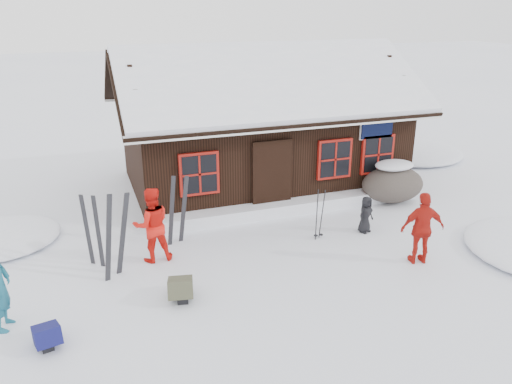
{
  "coord_description": "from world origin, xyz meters",
  "views": [
    {
      "loc": [
        -3.85,
        -9.48,
        5.37
      ],
      "look_at": [
        -0.14,
        0.81,
        1.3
      ],
      "focal_mm": 35.0,
      "sensor_mm": 36.0,
      "label": 1
    }
  ],
  "objects_px": {
    "skier_orange_left": "(152,225)",
    "ski_poles": "(319,215)",
    "skier_orange_right": "(422,228)",
    "backpack_blue": "(48,339)",
    "boulder": "(393,183)",
    "backpack_olive": "(181,291)",
    "ski_pair_left": "(116,237)",
    "skier_crouched": "(366,214)"
  },
  "relations": [
    {
      "from": "skier_orange_left",
      "to": "skier_crouched",
      "type": "distance_m",
      "value": 5.28
    },
    {
      "from": "boulder",
      "to": "skier_orange_right",
      "type": "bearing_deg",
      "value": -114.99
    },
    {
      "from": "ski_pair_left",
      "to": "ski_poles",
      "type": "height_order",
      "value": "ski_pair_left"
    },
    {
      "from": "backpack_blue",
      "to": "boulder",
      "type": "bearing_deg",
      "value": 10.12
    },
    {
      "from": "skier_orange_right",
      "to": "ski_pair_left",
      "type": "bearing_deg",
      "value": -1.63
    },
    {
      "from": "boulder",
      "to": "ski_poles",
      "type": "relative_size",
      "value": 1.43
    },
    {
      "from": "skier_orange_right",
      "to": "ski_pair_left",
      "type": "xyz_separation_m",
      "value": [
        -6.35,
        1.7,
        0.07
      ]
    },
    {
      "from": "skier_orange_left",
      "to": "boulder",
      "type": "relative_size",
      "value": 0.92
    },
    {
      "from": "skier_crouched",
      "to": "backpack_blue",
      "type": "distance_m",
      "value": 7.75
    },
    {
      "from": "skier_orange_right",
      "to": "skier_crouched",
      "type": "relative_size",
      "value": 1.74
    },
    {
      "from": "skier_orange_right",
      "to": "boulder",
      "type": "bearing_deg",
      "value": -101.64
    },
    {
      "from": "skier_orange_right",
      "to": "skier_orange_left",
      "type": "bearing_deg",
      "value": -7.61
    },
    {
      "from": "skier_orange_left",
      "to": "backpack_olive",
      "type": "xyz_separation_m",
      "value": [
        0.23,
        -1.81,
        -0.69
      ]
    },
    {
      "from": "skier_orange_right",
      "to": "ski_pair_left",
      "type": "relative_size",
      "value": 0.88
    },
    {
      "from": "boulder",
      "to": "backpack_blue",
      "type": "height_order",
      "value": "boulder"
    },
    {
      "from": "skier_orange_right",
      "to": "ski_poles",
      "type": "bearing_deg",
      "value": -36.96
    },
    {
      "from": "backpack_blue",
      "to": "skier_crouched",
      "type": "bearing_deg",
      "value": 4.32
    },
    {
      "from": "boulder",
      "to": "backpack_blue",
      "type": "bearing_deg",
      "value": -157.97
    },
    {
      "from": "backpack_blue",
      "to": "backpack_olive",
      "type": "relative_size",
      "value": 0.87
    },
    {
      "from": "ski_poles",
      "to": "backpack_blue",
      "type": "xyz_separation_m",
      "value": [
        -6.16,
        -2.23,
        -0.47
      ]
    },
    {
      "from": "skier_crouched",
      "to": "ski_poles",
      "type": "relative_size",
      "value": 0.72
    },
    {
      "from": "skier_orange_left",
      "to": "skier_crouched",
      "type": "xyz_separation_m",
      "value": [
        5.26,
        -0.32,
        -0.38
      ]
    },
    {
      "from": "backpack_blue",
      "to": "skier_orange_right",
      "type": "bearing_deg",
      "value": -9.28
    },
    {
      "from": "skier_orange_left",
      "to": "ski_poles",
      "type": "xyz_separation_m",
      "value": [
        3.99,
        -0.25,
        -0.24
      ]
    },
    {
      "from": "skier_orange_right",
      "to": "backpack_olive",
      "type": "xyz_separation_m",
      "value": [
        -5.32,
        0.31,
        -0.65
      ]
    },
    {
      "from": "ski_poles",
      "to": "skier_orange_right",
      "type": "bearing_deg",
      "value": -50.3
    },
    {
      "from": "skier_orange_right",
      "to": "backpack_olive",
      "type": "bearing_deg",
      "value": 9.96
    },
    {
      "from": "skier_orange_right",
      "to": "backpack_blue",
      "type": "height_order",
      "value": "skier_orange_right"
    },
    {
      "from": "skier_orange_left",
      "to": "skier_orange_right",
      "type": "relative_size",
      "value": 1.04
    },
    {
      "from": "skier_orange_left",
      "to": "skier_orange_right",
      "type": "xyz_separation_m",
      "value": [
        5.55,
        -2.12,
        -0.03
      ]
    },
    {
      "from": "skier_orange_right",
      "to": "skier_crouched",
      "type": "xyz_separation_m",
      "value": [
        -0.29,
        1.81,
        -0.35
      ]
    },
    {
      "from": "backpack_blue",
      "to": "backpack_olive",
      "type": "distance_m",
      "value": 2.49
    },
    {
      "from": "boulder",
      "to": "skier_crouched",
      "type": "bearing_deg",
      "value": -139.47
    },
    {
      "from": "skier_orange_left",
      "to": "backpack_blue",
      "type": "distance_m",
      "value": 3.37
    },
    {
      "from": "skier_orange_right",
      "to": "backpack_blue",
      "type": "xyz_separation_m",
      "value": [
        -7.72,
        -0.35,
        -0.68
      ]
    },
    {
      "from": "boulder",
      "to": "ski_poles",
      "type": "bearing_deg",
      "value": -153.9
    },
    {
      "from": "ski_pair_left",
      "to": "backpack_olive",
      "type": "xyz_separation_m",
      "value": [
        1.04,
        -1.39,
        -0.72
      ]
    },
    {
      "from": "skier_orange_left",
      "to": "backpack_olive",
      "type": "relative_size",
      "value": 2.71
    },
    {
      "from": "ski_poles",
      "to": "backpack_olive",
      "type": "distance_m",
      "value": 4.1
    },
    {
      "from": "boulder",
      "to": "backpack_blue",
      "type": "distance_m",
      "value": 10.05
    },
    {
      "from": "boulder",
      "to": "ski_pair_left",
      "type": "height_order",
      "value": "ski_pair_left"
    },
    {
      "from": "ski_pair_left",
      "to": "boulder",
      "type": "bearing_deg",
      "value": -5.57
    }
  ]
}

